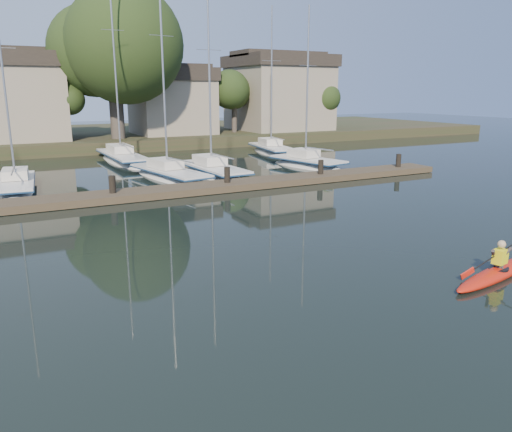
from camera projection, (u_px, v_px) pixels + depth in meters
name	position (u px, v px, depth m)	size (l,w,h in m)	color
ground	(342.00, 290.00, 13.23)	(160.00, 160.00, 0.00)	black
kayak	(500.00, 270.00, 14.19)	(4.72, 1.56, 1.50)	red
dock	(173.00, 191.00, 25.21)	(34.00, 2.00, 1.80)	#473C28
sailboat_1	(17.00, 193.00, 26.43)	(2.50, 7.73, 12.44)	silver
sailboat_2	(170.00, 182.00, 29.85)	(3.41, 8.65, 13.97)	silver
sailboat_3	(213.00, 179.00, 30.96)	(2.50, 8.12, 12.94)	silver
sailboat_4	(307.00, 170.00, 34.49)	(3.42, 7.19, 11.75)	silver
sailboat_6	(122.00, 164.00, 36.99)	(2.30, 10.00, 15.83)	silver
sailboat_7	(272.00, 155.00, 42.01)	(3.32, 8.26, 12.95)	silver
shore	(100.00, 111.00, 47.79)	(90.00, 25.25, 12.75)	#26351A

